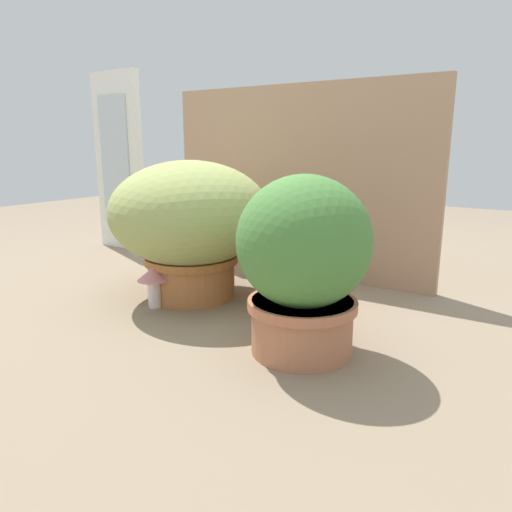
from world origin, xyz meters
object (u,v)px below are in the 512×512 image
at_px(grass_planter, 190,221).
at_px(cat, 289,268).
at_px(mushroom_ornament_pink, 154,279).
at_px(leafy_planter, 303,261).
at_px(mushroom_ornament_red, 188,272).

xyz_separation_m(grass_planter, cat, (0.32, 0.10, -0.14)).
height_order(grass_planter, mushroom_ornament_pink, grass_planter).
bearing_deg(mushroom_ornament_pink, cat, 35.56).
bearing_deg(grass_planter, mushroom_ornament_pink, -99.87).
height_order(leafy_planter, mushroom_ornament_pink, leafy_planter).
distance_m(grass_planter, cat, 0.36).
height_order(grass_planter, mushroom_ornament_red, grass_planter).
bearing_deg(grass_planter, leafy_planter, -20.38).
xyz_separation_m(leafy_planter, mushroom_ornament_pink, (-0.54, 0.04, -0.14)).
relative_size(leafy_planter, mushroom_ornament_red, 3.10).
xyz_separation_m(grass_planter, mushroom_ornament_red, (0.04, -0.07, -0.15)).
relative_size(leafy_planter, mushroom_ornament_pink, 3.34).
xyz_separation_m(grass_planter, leafy_planter, (0.52, -0.19, -0.03)).
distance_m(grass_planter, leafy_planter, 0.55).
bearing_deg(cat, mushroom_ornament_pink, -144.44).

